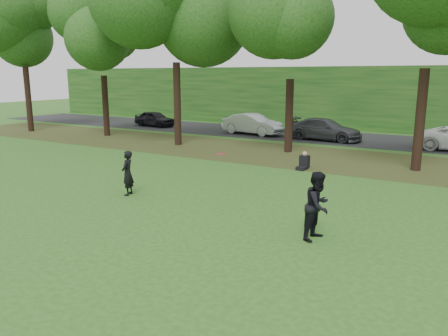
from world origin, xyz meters
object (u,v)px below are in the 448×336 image
object	(u,v)px
player_left	(128,173)
seated_person	(304,163)
player_right	(318,206)
frisbee	(221,154)

from	to	relation	value
player_left	seated_person	size ratio (longest dim) A/B	1.99
player_left	player_right	size ratio (longest dim) A/B	0.89
player_right	seated_person	world-z (taller)	player_right
player_left	frisbee	bearing A→B (deg)	62.68
player_right	frisbee	size ratio (longest dim) A/B	4.97
player_right	frisbee	xyz separation A→B (m)	(-3.08, 0.09, 1.11)
frisbee	player_right	bearing A→B (deg)	-1.68
player_left	seated_person	bearing A→B (deg)	133.09
player_left	frisbee	size ratio (longest dim) A/B	4.42
player_right	seated_person	size ratio (longest dim) A/B	2.23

